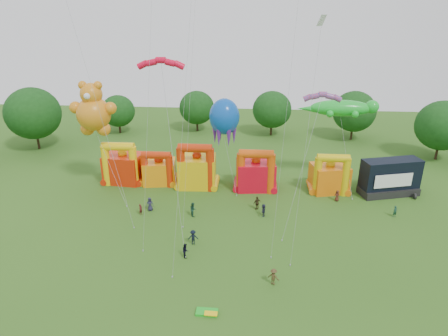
# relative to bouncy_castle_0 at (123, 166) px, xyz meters

# --- Properties ---
(ground) EXTENTS (160.00, 160.00, 0.00)m
(ground) POSITION_rel_bouncy_castle_0_xyz_m (16.09, -29.28, -2.67)
(ground) COLOR #2D5A19
(ground) RESTS_ON ground
(tree_ring) EXTENTS (124.75, 126.87, 12.07)m
(tree_ring) POSITION_rel_bouncy_castle_0_xyz_m (14.90, -28.66, 3.59)
(tree_ring) COLOR #352314
(tree_ring) RESTS_ON ground
(bouncy_castle_0) EXTENTS (5.97, 4.98, 7.06)m
(bouncy_castle_0) POSITION_rel_bouncy_castle_0_xyz_m (0.00, 0.00, 0.00)
(bouncy_castle_0) COLOR red
(bouncy_castle_0) RESTS_ON ground
(bouncy_castle_1) EXTENTS (5.51, 4.68, 5.74)m
(bouncy_castle_1) POSITION_rel_bouncy_castle_0_xyz_m (5.77, -0.09, -0.48)
(bouncy_castle_1) COLOR orange
(bouncy_castle_1) RESTS_ON ground
(bouncy_castle_2) EXTENTS (5.86, 4.79, 7.41)m
(bouncy_castle_2) POSITION_rel_bouncy_castle_0_xyz_m (11.90, -0.80, 0.13)
(bouncy_castle_2) COLOR #DEB00B
(bouncy_castle_2) RESTS_ON ground
(bouncy_castle_3) EXTENTS (6.15, 5.15, 6.79)m
(bouncy_castle_3) POSITION_rel_bouncy_castle_0_xyz_m (20.91, -0.89, -0.10)
(bouncy_castle_3) COLOR red
(bouncy_castle_3) RESTS_ON ground
(bouncy_castle_4) EXTENTS (6.01, 5.23, 6.42)m
(bouncy_castle_4) POSITION_rel_bouncy_castle_0_xyz_m (32.02, -0.99, -0.23)
(bouncy_castle_4) COLOR orange
(bouncy_castle_4) RESTS_ON ground
(stage_trailer) EXTENTS (9.13, 5.37, 5.44)m
(stage_trailer) POSITION_rel_bouncy_castle_0_xyz_m (40.74, -1.23, -0.04)
(stage_trailer) COLOR black
(stage_trailer) RESTS_ON ground
(teddy_bear_kite) EXTENTS (9.26, 8.61, 16.51)m
(teddy_bear_kite) POSITION_rel_bouncy_castle_0_xyz_m (-0.86, -4.29, 4.46)
(teddy_bear_kite) COLOR orange
(teddy_bear_kite) RESTS_ON ground
(gecko_kite) EXTENTS (11.97, 8.26, 13.40)m
(gecko_kite) POSITION_rel_bouncy_castle_0_xyz_m (33.85, 0.63, 5.34)
(gecko_kite) COLOR green
(gecko_kite) RESTS_ON ground
(octopus_kite) EXTENTS (4.35, 4.47, 14.16)m
(octopus_kite) POSITION_rel_bouncy_castle_0_xyz_m (16.46, -1.84, 6.49)
(octopus_kite) COLOR #0B47AD
(octopus_kite) RESTS_ON ground
(parafoil_kites) EXTENTS (34.35, 12.13, 28.93)m
(parafoil_kites) POSITION_rel_bouncy_castle_0_xyz_m (10.68, -12.73, 9.05)
(parafoil_kites) COLOR red
(parafoil_kites) RESTS_ON ground
(diamond_kites) EXTENTS (19.28, 16.69, 34.41)m
(diamond_kites) POSITION_rel_bouncy_castle_0_xyz_m (16.62, -15.88, 12.56)
(diamond_kites) COLOR red
(diamond_kites) RESTS_ON ground
(folded_kite_bundle) EXTENTS (2.02, 1.13, 0.31)m
(folded_kite_bundle) POSITION_rel_bouncy_castle_0_xyz_m (16.72, -28.41, -2.53)
(folded_kite_bundle) COLOR green
(folded_kite_bundle) RESTS_ON ground
(spectator_0) EXTENTS (1.07, 0.81, 1.96)m
(spectator_0) POSITION_rel_bouncy_castle_0_xyz_m (6.56, -9.25, -1.69)
(spectator_0) COLOR #24233B
(spectator_0) RESTS_ON ground
(spectator_1) EXTENTS (0.56, 0.66, 1.53)m
(spectator_1) POSITION_rel_bouncy_castle_0_xyz_m (5.59, -10.47, -1.90)
(spectator_1) COLOR #4E1618
(spectator_1) RESTS_ON ground
(spectator_2) EXTENTS (1.08, 1.17, 1.93)m
(spectator_2) POSITION_rel_bouncy_castle_0_xyz_m (12.66, -10.21, -1.70)
(spectator_2) COLOR #19402F
(spectator_2) RESTS_ON ground
(spectator_3) EXTENTS (1.29, 0.87, 1.86)m
(spectator_3) POSITION_rel_bouncy_castle_0_xyz_m (13.71, -17.08, -1.74)
(spectator_3) COLOR black
(spectator_3) RESTS_ON ground
(spectator_4) EXTENTS (1.23, 1.01, 1.96)m
(spectator_4) POSITION_rel_bouncy_castle_0_xyz_m (21.21, -7.78, -1.69)
(spectator_4) COLOR #362A15
(spectator_4) RESTS_ON ground
(spectator_5) EXTENTS (0.57, 1.63, 1.73)m
(spectator_5) POSITION_rel_bouncy_castle_0_xyz_m (22.07, -9.55, -1.80)
(spectator_5) COLOR #222239
(spectator_5) RESTS_ON ground
(spectator_6) EXTENTS (0.96, 0.88, 1.65)m
(spectator_6) POSITION_rel_bouncy_castle_0_xyz_m (32.69, -4.28, -1.84)
(spectator_6) COLOR #502317
(spectator_6) RESTS_ON ground
(spectator_7) EXTENTS (0.68, 0.57, 1.59)m
(spectator_7) POSITION_rel_bouncy_castle_0_xyz_m (39.53, -8.44, -1.87)
(spectator_7) COLOR #193E2D
(spectator_7) RESTS_ON ground
(spectator_8) EXTENTS (0.84, 0.96, 1.68)m
(spectator_8) POSITION_rel_bouncy_castle_0_xyz_m (13.24, -19.70, -1.83)
(spectator_8) COLOR black
(spectator_8) RESTS_ON ground
(spectator_9) EXTENTS (1.35, 1.13, 1.82)m
(spectator_9) POSITION_rel_bouncy_castle_0_xyz_m (22.87, -23.75, -1.76)
(spectator_9) COLOR #47371C
(spectator_9) RESTS_ON ground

